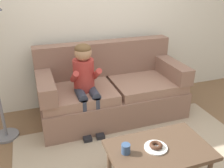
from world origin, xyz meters
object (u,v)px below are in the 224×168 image
at_px(coffee_table, 159,152).
at_px(person_child, 85,79).
at_px(toy_controller, 166,142).
at_px(couch, 111,91).
at_px(mug, 126,149).
at_px(donut, 156,145).

xyz_separation_m(coffee_table, person_child, (-0.39, 1.17, 0.30)).
xyz_separation_m(person_child, toy_controller, (0.80, -0.67, -0.65)).
xyz_separation_m(couch, mug, (-0.32, -1.34, 0.11)).
height_order(coffee_table, person_child, person_child).
height_order(coffee_table, toy_controller, coffee_table).
distance_m(donut, toy_controller, 0.78).
distance_m(person_child, toy_controller, 1.22).
bearing_deg(donut, person_child, 107.17).
bearing_deg(couch, person_child, -152.26).
height_order(couch, donut, couch).
xyz_separation_m(couch, coffee_table, (-0.01, -1.38, 0.02)).
height_order(coffee_table, donut, donut).
xyz_separation_m(couch, person_child, (-0.40, -0.21, 0.32)).
relative_size(person_child, donut, 9.18).
height_order(donut, mug, mug).
xyz_separation_m(person_child, donut, (0.36, -1.16, -0.22)).
xyz_separation_m(donut, mug, (-0.28, 0.03, 0.01)).
relative_size(couch, donut, 16.28).
relative_size(mug, toy_controller, 0.40).
distance_m(coffee_table, toy_controller, 0.73).
bearing_deg(coffee_table, donut, 162.43).
bearing_deg(person_child, donut, -72.83).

